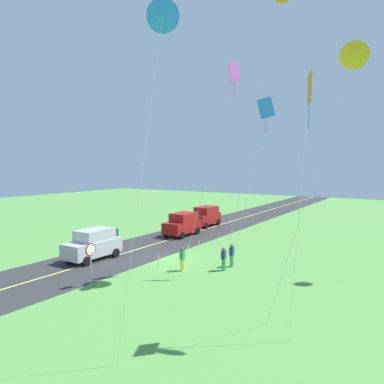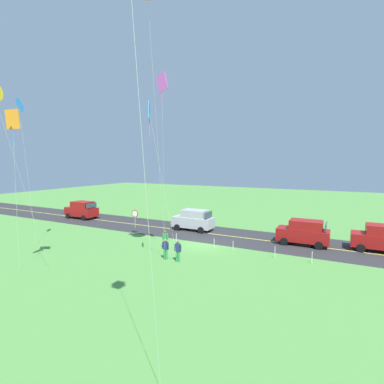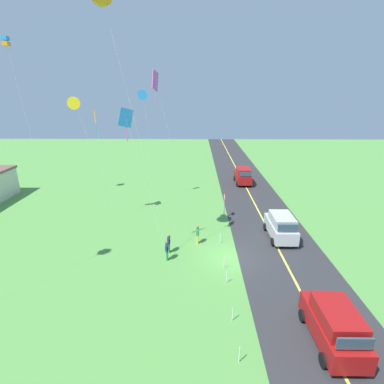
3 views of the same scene
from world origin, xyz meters
name	(u,v)px [view 3 (image 3 of 3)]	position (x,y,z in m)	size (l,w,h in m)	color
ground_plane	(231,258)	(0.00, 0.00, -0.05)	(120.00, 120.00, 0.10)	#549342
asphalt_road	(283,258)	(0.00, -4.00, 0.00)	(120.00, 7.00, 0.00)	#2D2D30
road_centre_stripe	(283,258)	(0.00, -4.00, 0.01)	(120.00, 0.16, 0.00)	#E5E04C
car_suv_foreground	(281,226)	(3.28, -4.63, 1.15)	(4.40, 2.12, 2.24)	#B7B7BC
car_parked_west_near	(334,325)	(-8.05, -4.16, 1.15)	(4.40, 2.12, 2.24)	maroon
car_parked_east_far	(243,175)	(19.46, -3.79, 1.15)	(4.40, 2.12, 2.24)	maroon
stop_sign	(224,201)	(7.66, -0.10, 1.80)	(0.76, 0.08, 2.56)	gray
person_adult_near	(169,243)	(0.73, 4.93, 0.86)	(0.58, 0.22, 1.60)	#338C4C
person_adult_companion	(198,234)	(2.24, 2.63, 0.86)	(0.58, 0.22, 1.60)	yellow
person_child_watcher	(167,250)	(-0.39, 4.97, 0.86)	(0.58, 0.22, 1.60)	#338C4C
kite_blue_mid	(156,85)	(0.57, 5.43, 12.60)	(2.28, 3.02, 13.60)	silver
kite_yellow_high	(127,121)	(0.18, 7.47, 10.34)	(0.91, 3.06, 11.26)	silver
kite_green_far	(74,104)	(6.53, 13.45, 11.22)	(0.62, 3.79, 11.83)	silver
kite_pink_drift	(6,42)	(11.39, 21.32, 16.78)	(0.56, 1.84, 17.30)	silver
kite_orange_near	(95,120)	(7.31, 11.98, 9.82)	(1.34, 0.57, 10.64)	silver
kite_cyan_top	(142,96)	(12.17, 8.47, 11.84)	(1.37, 2.02, 12.45)	silver
fence_post_0	(239,355)	(-9.23, 0.70, 0.45)	(0.05, 0.05, 0.90)	silver
fence_post_1	(233,314)	(-6.57, 0.70, 0.45)	(0.05, 0.05, 0.90)	silver
fence_post_2	(227,277)	(-3.15, 0.70, 0.45)	(0.05, 0.05, 0.90)	silver
fence_post_3	(224,263)	(-1.46, 0.70, 0.45)	(0.05, 0.05, 0.90)	silver
fence_post_4	(220,238)	(2.29, 0.70, 0.45)	(0.05, 0.05, 0.90)	silver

